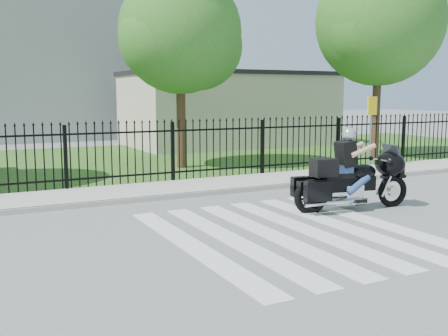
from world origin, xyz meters
name	(u,v)px	position (x,y,z in m)	size (l,w,h in m)	color
ground	(290,233)	(0.00, 0.00, 0.00)	(120.00, 120.00, 0.00)	slate
crosswalk	(290,232)	(0.00, 0.00, 0.01)	(5.00, 5.50, 0.01)	silver
sidewalk	(187,188)	(0.00, 5.00, 0.06)	(40.00, 2.00, 0.12)	#ADAAA3
curb	(202,194)	(0.00, 4.00, 0.06)	(40.00, 0.12, 0.12)	#ADAAA3
grass_strip	(117,161)	(0.00, 12.00, 0.01)	(40.00, 12.00, 0.02)	#26571D
iron_fence	(173,153)	(0.00, 6.00, 0.90)	(26.00, 0.04, 1.80)	black
tree_mid	(180,33)	(1.50, 9.00, 4.67)	(4.20, 4.20, 6.78)	#382316
tree_right	(380,22)	(9.50, 8.00, 5.39)	(5.00, 5.00, 7.90)	#382316
building_low	(228,110)	(7.00, 16.00, 1.75)	(10.00, 6.00, 3.50)	#BFB99F
building_low_roof	(228,74)	(7.00, 16.00, 3.60)	(10.20, 6.20, 0.20)	black
motorcycle_rider	(350,176)	(2.30, 1.04, 0.78)	(2.88, 1.20, 1.91)	black
traffic_sign	(372,117)	(7.15, 5.69, 1.82)	(0.51, 0.17, 2.39)	slate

